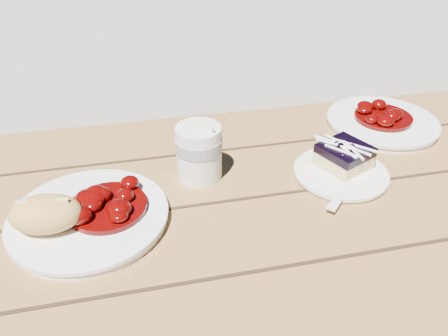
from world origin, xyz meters
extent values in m
cube|color=brown|center=(0.00, 0.00, 0.72)|extent=(2.00, 0.80, 0.05)
cube|color=brown|center=(0.88, 0.32, 0.35)|extent=(0.07, 0.07, 0.70)
cube|color=brown|center=(0.00, 0.65, 0.44)|extent=(1.80, 0.25, 0.04)
cube|color=brown|center=(0.80, 0.65, 0.21)|extent=(0.06, 0.06, 0.42)
cylinder|color=white|center=(0.06, 0.07, 0.76)|extent=(0.24, 0.24, 0.02)
ellipsoid|color=tan|center=(0.01, 0.05, 0.79)|extent=(0.11, 0.08, 0.05)
cylinder|color=white|center=(0.50, 0.11, 0.76)|extent=(0.16, 0.16, 0.01)
cube|color=#E6CD7D|center=(0.51, 0.12, 0.77)|extent=(0.11, 0.11, 0.03)
cube|color=black|center=(0.51, 0.12, 0.79)|extent=(0.11, 0.11, 0.02)
cylinder|color=white|center=(0.25, 0.16, 0.80)|extent=(0.08, 0.08, 0.10)
cylinder|color=white|center=(0.67, 0.27, 0.76)|extent=(0.23, 0.23, 0.02)
camera|label=1|loc=(0.16, -0.48, 1.20)|focal=35.00mm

